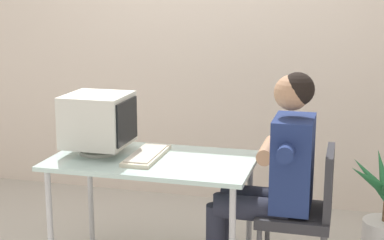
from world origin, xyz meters
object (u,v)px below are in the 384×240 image
object	(u,v)px
crt_monitor	(98,121)
office_chair	(305,208)
keyboard	(147,155)
person_seated	(272,172)
desk	(153,169)

from	to	relation	value
crt_monitor	office_chair	xyz separation A→B (m)	(1.26, -0.01, -0.44)
keyboard	person_seated	world-z (taller)	person_seated
desk	crt_monitor	xyz separation A→B (m)	(-0.35, 0.03, 0.27)
crt_monitor	office_chair	bearing A→B (deg)	-0.37
keyboard	office_chair	distance (m)	0.98
crt_monitor	person_seated	world-z (taller)	person_seated
desk	keyboard	distance (m)	0.09
desk	person_seated	world-z (taller)	person_seated
crt_monitor	office_chair	distance (m)	1.34
desk	office_chair	xyz separation A→B (m)	(0.91, 0.02, -0.17)
keyboard	office_chair	bearing A→B (deg)	0.58
crt_monitor	person_seated	size ratio (longest dim) A/B	0.30
office_chair	person_seated	size ratio (longest dim) A/B	0.66
desk	person_seated	bearing A→B (deg)	1.69
desk	person_seated	xyz separation A→B (m)	(0.72, 0.02, 0.03)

